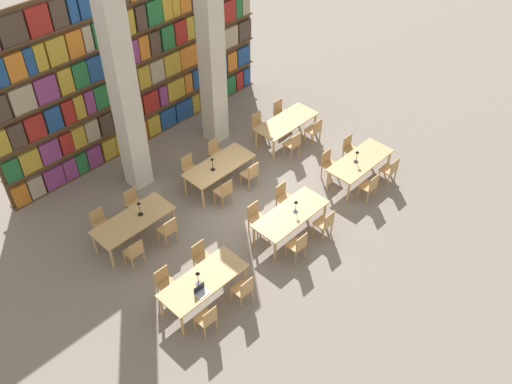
{
  "coord_description": "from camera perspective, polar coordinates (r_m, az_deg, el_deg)",
  "views": [
    {
      "loc": [
        -8.44,
        -8.33,
        11.22
      ],
      "look_at": [
        0.0,
        -0.14,
        0.67
      ],
      "focal_mm": 40.0,
      "sensor_mm": 36.0,
      "label": 1
    }
  ],
  "objects": [
    {
      "name": "reading_table_0",
      "position": [
        13.66,
        -5.28,
        -8.93
      ],
      "size": [
        2.18,
        0.91,
        0.74
      ],
      "color": "tan",
      "rests_on": "ground_plane"
    },
    {
      "name": "chair_16",
      "position": [
        16.11,
        -3.19,
        0.08
      ],
      "size": [
        0.42,
        0.4,
        0.9
      ],
      "color": "tan",
      "rests_on": "ground_plane"
    },
    {
      "name": "chair_19",
      "position": [
        17.5,
        -4.01,
        3.99
      ],
      "size": [
        0.42,
        0.4,
        0.9
      ],
      "rotation": [
        0.0,
        0.0,
        3.14
      ],
      "color": "tan",
      "rests_on": "ground_plane"
    },
    {
      "name": "chair_10",
      "position": [
        17.27,
        13.28,
        2.2
      ],
      "size": [
        0.42,
        0.4,
        0.9
      ],
      "color": "tan",
      "rests_on": "ground_plane"
    },
    {
      "name": "laptop",
      "position": [
        13.33,
        -5.47,
        -9.91
      ],
      "size": [
        0.32,
        0.22,
        0.21
      ],
      "color": "silver",
      "rests_on": "reading_table_0"
    },
    {
      "name": "chair_15",
      "position": [
        16.09,
        -12.1,
        -1.07
      ],
      "size": [
        0.42,
        0.4,
        0.9
      ],
      "rotation": [
        0.0,
        0.0,
        3.14
      ],
      "color": "tan",
      "rests_on": "ground_plane"
    },
    {
      "name": "chair_23",
      "position": [
        19.26,
        2.45,
        8.02
      ],
      "size": [
        0.42,
        0.4,
        0.9
      ],
      "rotation": [
        0.0,
        0.0,
        3.14
      ],
      "color": "tan",
      "rests_on": "ground_plane"
    },
    {
      "name": "chair_0",
      "position": [
        13.23,
        -4.93,
        -12.52
      ],
      "size": [
        0.42,
        0.4,
        0.9
      ],
      "color": "tan",
      "rests_on": "ground_plane"
    },
    {
      "name": "reading_table_2",
      "position": [
        17.1,
        10.38,
        2.99
      ],
      "size": [
        2.18,
        0.91,
        0.74
      ],
      "color": "tan",
      "rests_on": "ground_plane"
    },
    {
      "name": "chair_22",
      "position": [
        18.49,
        5.86,
        6.2
      ],
      "size": [
        0.42,
        0.4,
        0.9
      ],
      "color": "tan",
      "rests_on": "ground_plane"
    },
    {
      "name": "chair_6",
      "position": [
        15.27,
        6.91,
        -3.11
      ],
      "size": [
        0.42,
        0.4,
        0.9
      ],
      "color": "tan",
      "rests_on": "ground_plane"
    },
    {
      "name": "desk_lamp_0",
      "position": [
        13.33,
        -5.84,
        -8.34
      ],
      "size": [
        0.14,
        0.14,
        0.42
      ],
      "color": "black",
      "rests_on": "reading_table_0"
    },
    {
      "name": "chair_2",
      "position": [
        13.69,
        -1.28,
        -9.72
      ],
      "size": [
        0.42,
        0.4,
        0.9
      ],
      "color": "tan",
      "rests_on": "ground_plane"
    },
    {
      "name": "chair_9",
      "position": [
        17.17,
        7.29,
        2.85
      ],
      "size": [
        0.42,
        0.4,
        0.9
      ],
      "rotation": [
        0.0,
        0.0,
        3.14
      ],
      "color": "tan",
      "rests_on": "ground_plane"
    },
    {
      "name": "chair_21",
      "position": [
        18.63,
        0.28,
        6.74
      ],
      "size": [
        0.42,
        0.4,
        0.9
      ],
      "rotation": [
        0.0,
        0.0,
        3.14
      ],
      "color": "tan",
      "rests_on": "ground_plane"
    },
    {
      "name": "chair_14",
      "position": [
        15.17,
        -8.78,
        -3.73
      ],
      "size": [
        0.42,
        0.4,
        0.9
      ],
      "color": "tan",
      "rests_on": "ground_plane"
    },
    {
      "name": "chair_12",
      "position": [
        14.78,
        -12.05,
        -5.86
      ],
      "size": [
        0.42,
        0.4,
        0.9
      ],
      "color": "tan",
      "rests_on": "ground_plane"
    },
    {
      "name": "chair_11",
      "position": [
        17.86,
        9.38,
        4.34
      ],
      "size": [
        0.42,
        0.4,
        0.9
      ],
      "rotation": [
        0.0,
        0.0,
        3.14
      ],
      "color": "tan",
      "rests_on": "ground_plane"
    },
    {
      "name": "desk_lamp_2",
      "position": [
        16.78,
        10.07,
        3.71
      ],
      "size": [
        0.14,
        0.14,
        0.41
      ],
      "color": "black",
      "rests_on": "reading_table_2"
    },
    {
      "name": "reading_table_4",
      "position": [
        16.68,
        -3.69,
        2.54
      ],
      "size": [
        2.18,
        0.91,
        0.74
      ],
      "color": "tan",
      "rests_on": "ground_plane"
    },
    {
      "name": "bookshelf_bank",
      "position": [
        17.81,
        -11.82,
        12.46
      ],
      "size": [
        9.65,
        0.35,
        5.5
      ],
      "color": "brown",
      "rests_on": "ground_plane"
    },
    {
      "name": "reading_table_5",
      "position": [
        18.44,
        3.08,
        6.92
      ],
      "size": [
        2.18,
        0.91,
        0.74
      ],
      "color": "tan",
      "rests_on": "ground_plane"
    },
    {
      "name": "pillar_left",
      "position": [
        15.75,
        -13.01,
        9.31
      ],
      "size": [
        0.6,
        0.6,
        6.0
      ],
      "color": "beige",
      "rests_on": "ground_plane"
    },
    {
      "name": "chair_7",
      "position": [
        15.93,
        2.79,
        -0.5
      ],
      "size": [
        0.42,
        0.4,
        0.9
      ],
      "rotation": [
        0.0,
        0.0,
        3.14
      ],
      "color": "tan",
      "rests_on": "ground_plane"
    },
    {
      "name": "chair_18",
      "position": [
        16.66,
        -0.54,
        1.82
      ],
      "size": [
        0.42,
        0.4,
        0.9
      ],
      "color": "tan",
      "rests_on": "ground_plane"
    },
    {
      "name": "chair_8",
      "position": [
        16.57,
        11.28,
        0.57
      ],
      "size": [
        0.42,
        0.4,
        0.9
      ],
      "color": "tan",
      "rests_on": "ground_plane"
    },
    {
      "name": "chair_4",
      "position": [
        14.65,
        4.18,
        -5.32
      ],
      "size": [
        0.42,
        0.4,
        0.9
      ],
      "color": "tan",
      "rests_on": "ground_plane"
    },
    {
      "name": "desk_lamp_3",
      "position": [
        15.14,
        -11.61,
        -1.4
      ],
      "size": [
        0.14,
        0.14,
        0.45
      ],
      "color": "black",
      "rests_on": "reading_table_3"
    },
    {
      "name": "desk_lamp_4",
      "position": [
        16.28,
        -4.38,
        3.03
      ],
      "size": [
        0.14,
        0.14,
        0.44
      ],
      "color": "black",
      "rests_on": "reading_table_4"
    },
    {
      "name": "reading_table_1",
      "position": [
        15.15,
        3.48,
        -2.34
      ],
      "size": [
        2.18,
        0.91,
        0.74
      ],
      "color": "tan",
      "rests_on": "ground_plane"
    },
    {
      "name": "chair_5",
      "position": [
        15.33,
        0.0,
        -2.51
      ],
      "size": [
        0.42,
        0.4,
        0.9
      ],
      "rotation": [
        0.0,
        0.0,
        3.14
      ],
      "color": "tan",
      "rests_on": "ground_plane"
    },
    {
      "name": "chair_20",
      "position": [
        17.83,
        3.72,
        4.82
      ],
      "size": [
        0.42,
        0.4,
        0.9
      ],
      "color": "tan",
      "rests_on": "ground_plane"
    },
    {
      "name": "chair_3",
      "position": [
        14.41,
        -5.46,
        -6.47
      ],
      "size": [
        0.42,
        0.4,
        0.9
      ],
      "rotation": [
        0.0,
        0.0,
        3.14
      ],
      "color": "tan",
      "rests_on": "ground_plane"
    },
    {
      "name": "ground_plane",
      "position": [
        16.33,
        -0.36,
        -1.51
      ],
      "size": [
        40.0,
        40.0,
        0.0
      ],
      "primitive_type": "plane",
      "color": "gray"
    },
    {
      "name": "desk_lamp_1",
      "position": [
        14.97,
        4.02,
        -1.25
      ],
      "size": [
        0.14,
        0.14,
        0.4
      ],
      "color": "black",
      "rests_on": "reading_table_1"
    },
    {
      "name": "chair_1",
      "position": [
        13.98,
        -9.05,
        -8.97
      ],
      "size": [
        0.42,
        0.4,
        0.9
      ],
      "rotation": [
        0.0,
        0.0,
        3.14
      ],
      "color": "tan",
      "rests_on": "ground_plane"
    },
    {
      "name": "pillar_center",
      "position": [
        17.35,
        -4.47,
        13.5
      ],
      "size": [
        0.6,
        0.6,
        6.0
      ],
      "color": "beige",
      "rests_on": "ground_plane"
    },
    {
      "name": "reading_table_3",
      "position": [
        15.3,
        -12.17,
        -2.91
      ],
      "size": [
        2.18,
        0.91,
        0.74
      ],
      "color": "tan",
      "rests_on": "ground_plane"
    },
    {
      "name": "chair_17",
      "position": [
        16.98,
        -6.63,
        2.4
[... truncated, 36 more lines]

